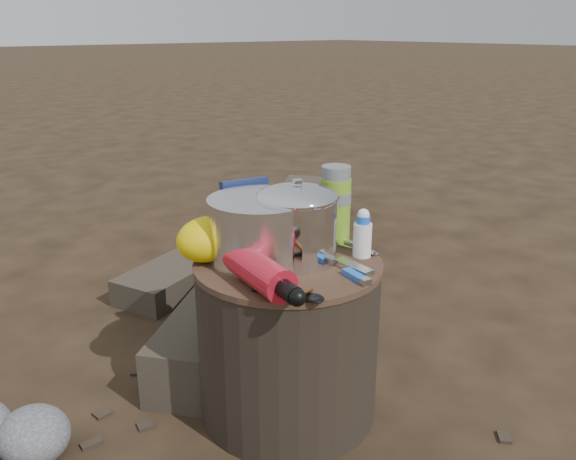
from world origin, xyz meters
TOP-DOWN VIEW (x-y plane):
  - ground at (0.00, 0.00)m, footprint 60.00×60.00m
  - stump at (0.00, 0.00)m, footprint 0.44×0.44m
  - log_main at (0.55, 0.69)m, footprint 1.68×1.43m
  - log_small at (0.47, 0.94)m, footprint 1.15×0.60m
  - foil_windscreen at (-0.04, 0.05)m, footprint 0.24×0.24m
  - camping_pot at (0.02, -0.01)m, footprint 0.18×0.18m
  - fuel_bottle at (-0.14, -0.05)m, footprint 0.11×0.31m
  - thermos at (0.18, 0.03)m, footprint 0.08×0.08m
  - travel_mug at (0.08, 0.14)m, footprint 0.07×0.07m
  - stuff_sack at (-0.14, 0.13)m, footprint 0.15×0.12m
  - food_pouch at (0.02, 0.18)m, footprint 0.13×0.06m
  - lighter at (0.05, -0.17)m, footprint 0.03×0.08m
  - multitool at (0.08, -0.13)m, footprint 0.03×0.10m
  - pot_grabber at (0.17, -0.05)m, footprint 0.04×0.13m
  - spork at (-0.13, -0.13)m, footprint 0.10×0.14m
  - squeeze_bottle at (0.16, -0.09)m, footprint 0.04×0.04m

SIDE VIEW (x-z plane):
  - ground at x=0.00m, z-range 0.00..0.00m
  - log_small at x=0.47m, z-range 0.00..0.10m
  - log_main at x=0.55m, z-range 0.00..0.16m
  - stump at x=0.00m, z-range 0.00..0.40m
  - pot_grabber at x=0.17m, z-range 0.40..0.41m
  - spork at x=-0.13m, z-range 0.40..0.41m
  - multitool at x=0.08m, z-range 0.40..0.42m
  - lighter at x=0.05m, z-range 0.40..0.42m
  - fuel_bottle at x=-0.14m, z-range 0.40..0.47m
  - squeeze_bottle at x=0.16m, z-range 0.40..0.51m
  - stuff_sack at x=-0.14m, z-range 0.40..0.51m
  - travel_mug at x=0.08m, z-range 0.40..0.51m
  - foil_windscreen at x=-0.04m, z-range 0.40..0.55m
  - food_pouch at x=0.02m, z-range 0.40..0.56m
  - camping_pot at x=0.02m, z-range 0.40..0.59m
  - thermos at x=0.18m, z-range 0.40..0.59m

